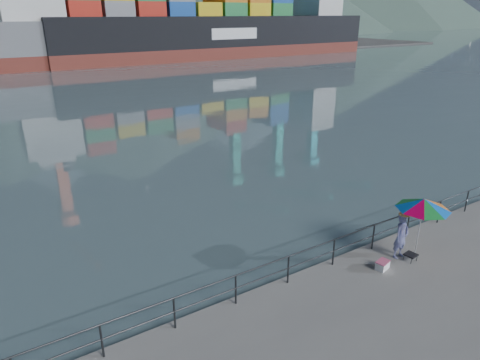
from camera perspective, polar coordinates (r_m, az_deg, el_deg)
name	(u,v)px	position (r m, az deg, el deg)	size (l,w,h in m)	color
far_dock	(61,54)	(102.45, -22.77, 15.24)	(200.00, 40.00, 0.40)	#514F4C
guardrail	(312,260)	(14.74, 9.54, -10.48)	(22.00, 0.06, 1.03)	#2D3033
container_stacks	(180,36)	(111.43, -8.02, 18.52)	(58.00, 5.40, 7.80)	orange
fisherman	(401,236)	(16.35, 20.70, -7.04)	(0.61, 0.40, 1.66)	navy
beach_umbrella	(424,204)	(16.09, 23.28, -2.95)	(2.05, 2.05, 2.27)	white
folding_stool	(410,257)	(16.59, 21.77, -9.51)	(0.44, 0.44, 0.26)	black
cooler_bag	(382,265)	(15.76, 18.45, -10.75)	(0.47, 0.32, 0.27)	white
fishing_rod	(374,245)	(17.24, 17.44, -8.21)	(0.02, 0.02, 1.98)	black
container_ship	(227,26)	(91.44, -1.74, 19.89)	(67.13, 11.19, 18.10)	maroon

